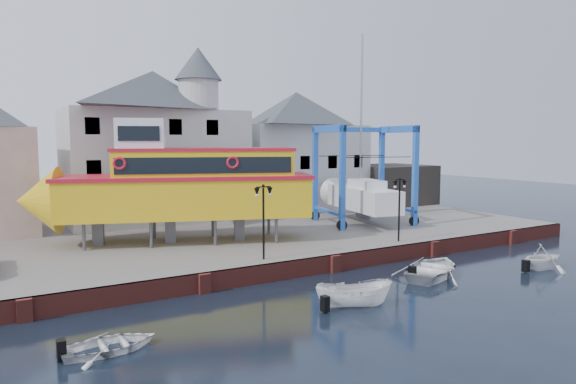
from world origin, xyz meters
TOP-DOWN VIEW (x-y plane):
  - ground at (0.00, 0.00)m, footprint 140.00×140.00m
  - hardstanding at (0.00, 11.00)m, footprint 44.00×22.00m
  - quay_wall at (-0.00, 0.10)m, footprint 44.00×0.47m
  - building_white_main at (-4.87, 18.39)m, footprint 14.00×8.30m
  - building_white_right at (9.00, 19.00)m, footprint 12.00×8.00m
  - shed_dark at (19.00, 17.00)m, footprint 8.00×7.00m
  - lamp_post_left at (-4.00, 1.20)m, footprint 1.12×0.32m
  - lamp_post_right at (6.00, 1.20)m, footprint 1.12×0.32m
  - tour_boat at (-6.94, 8.44)m, footprint 18.62×10.17m
  - travel_lift at (8.90, 9.17)m, footprint 7.83×10.15m
  - motorboat_a at (-2.85, -5.46)m, footprint 3.75×2.78m
  - motorboat_b at (4.37, -3.42)m, footprint 6.28×5.60m
  - motorboat_c at (11.00, -5.70)m, footprint 3.37×2.99m
  - motorboat_d at (-13.56, -4.95)m, footprint 3.43×2.50m

SIDE VIEW (x-z plane):
  - ground at x=0.00m, z-range 0.00..0.00m
  - motorboat_a at x=-2.85m, z-range -0.68..0.68m
  - motorboat_b at x=4.37m, z-range -0.54..0.54m
  - motorboat_c at x=11.00m, z-range -0.82..0.82m
  - motorboat_d at x=-13.56m, z-range -0.35..0.35m
  - hardstanding at x=0.00m, z-range 0.00..1.00m
  - quay_wall at x=0.00m, z-range 0.00..1.00m
  - shed_dark at x=19.00m, z-range 1.00..5.00m
  - travel_lift at x=8.90m, z-range -3.97..10.92m
  - lamp_post_left at x=-4.00m, z-range 2.07..6.27m
  - lamp_post_right at x=6.00m, z-range 2.07..6.27m
  - tour_boat at x=-6.94m, z-range 0.77..8.71m
  - building_white_right at x=9.00m, z-range 1.00..12.20m
  - building_white_main at x=-4.87m, z-range 0.34..14.34m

